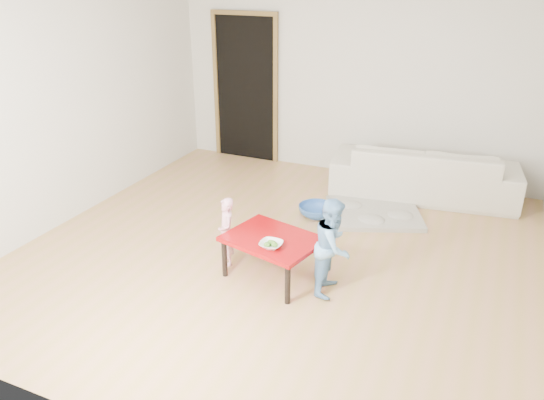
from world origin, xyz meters
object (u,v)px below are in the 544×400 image
Objects in this scene: sofa at (424,171)px; basin at (316,211)px; red_table at (273,257)px; child_blue at (333,246)px; bowl at (271,245)px; child_pink at (227,232)px.

sofa is 5.39× the size of basin.
red_table is 0.93× the size of child_blue.
bowl is (0.06, -0.17, 0.23)m from red_table.
child_pink is 0.77× the size of child_blue.
child_pink is at bearing 52.34° from sofa.
child_blue is at bearing 48.86° from child_pink.
red_table is at bearing 88.88° from child_blue.
child_blue reaches higher than child_pink.
basin is at bearing 92.63° from red_table.
bowl is at bearing 29.46° from child_pink.
bowl reaches higher than basin.
bowl is 0.29× the size of child_pink.
child_pink is (-0.50, 0.05, 0.14)m from red_table.
sofa reaches higher than red_table.
basin is at bearing 94.56° from bowl.
bowl is at bearing -70.26° from red_table.
child_pink is (-0.56, 0.22, -0.09)m from bowl.
bowl is 1.63m from basin.
child_blue is (1.07, -0.03, 0.10)m from child_pink.
bowl is at bearing 64.46° from sofa.
bowl is (-0.89, -2.70, 0.11)m from sofa.
child_blue reaches higher than bowl.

